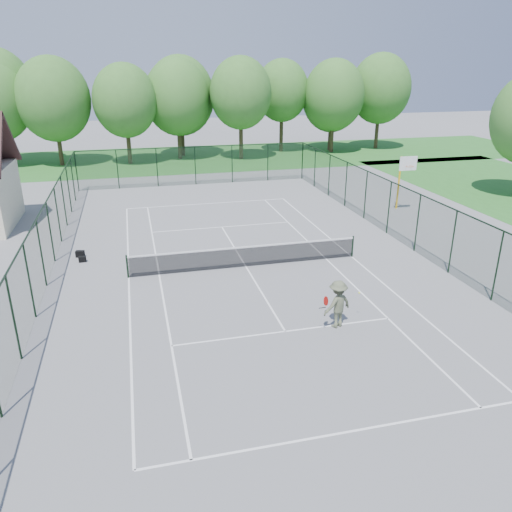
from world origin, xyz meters
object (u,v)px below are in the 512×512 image
object	(u,v)px
sports_bag_a	(80,254)
tennis_net	(246,255)
tennis_player	(338,304)
basketball_goal	(404,172)

from	to	relation	value
sports_bag_a	tennis_net	bearing A→B (deg)	-8.10
tennis_player	basketball_goal	bearing A→B (deg)	53.12
sports_bag_a	tennis_player	bearing A→B (deg)	-30.29
tennis_net	basketball_goal	world-z (taller)	basketball_goal
tennis_net	basketball_goal	xyz separation A→B (m)	(12.12, 7.07, 1.99)
basketball_goal	sports_bag_a	world-z (taller)	basketball_goal
tennis_net	tennis_player	xyz separation A→B (m)	(1.96, -6.47, 0.34)
basketball_goal	tennis_net	bearing A→B (deg)	-149.74
sports_bag_a	tennis_player	xyz separation A→B (m)	(9.78, -9.75, 0.75)
basketball_goal	tennis_player	distance (m)	17.01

